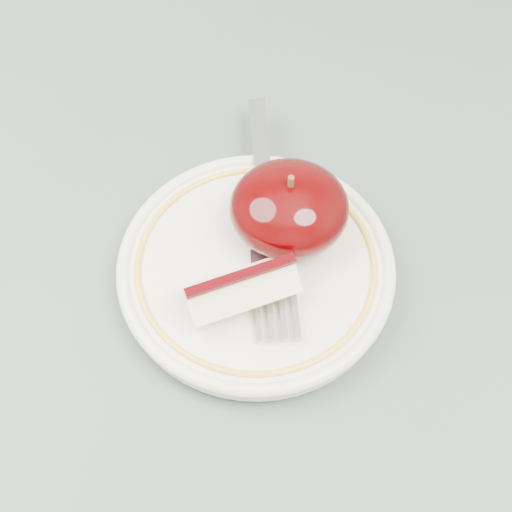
{
  "coord_description": "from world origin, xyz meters",
  "views": [
    {
      "loc": [
        0.09,
        -0.16,
        1.17
      ],
      "look_at": [
        0.09,
        0.08,
        0.78
      ],
      "focal_mm": 50.0,
      "sensor_mm": 36.0,
      "label": 1
    }
  ],
  "objects_px": {
    "table": "(128,440)",
    "plate": "(256,267)",
    "apple_half": "(289,208)",
    "fork": "(267,215)"
  },
  "relations": [
    {
      "from": "apple_half",
      "to": "fork",
      "type": "distance_m",
      "value": 0.02
    },
    {
      "from": "table",
      "to": "fork",
      "type": "relative_size",
      "value": 4.52
    },
    {
      "from": "table",
      "to": "plate",
      "type": "xyz_separation_m",
      "value": [
        0.09,
        0.08,
        0.1
      ]
    },
    {
      "from": "table",
      "to": "plate",
      "type": "distance_m",
      "value": 0.16
    },
    {
      "from": "table",
      "to": "plate",
      "type": "height_order",
      "value": "plate"
    },
    {
      "from": "table",
      "to": "plate",
      "type": "bearing_deg",
      "value": 41.17
    },
    {
      "from": "plate",
      "to": "apple_half",
      "type": "bearing_deg",
      "value": 51.14
    },
    {
      "from": "table",
      "to": "fork",
      "type": "distance_m",
      "value": 0.19
    },
    {
      "from": "table",
      "to": "apple_half",
      "type": "distance_m",
      "value": 0.21
    },
    {
      "from": "table",
      "to": "apple_half",
      "type": "bearing_deg",
      "value": 43.35
    }
  ]
}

